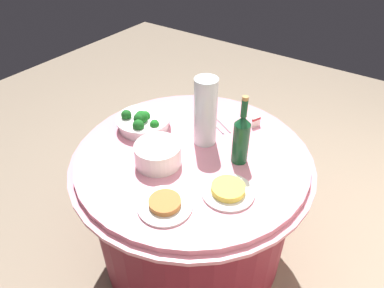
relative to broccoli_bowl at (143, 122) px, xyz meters
name	(u,v)px	position (x,y,z in m)	size (l,w,h in m)	color
ground_plane	(192,247)	(0.02, 0.32, -0.78)	(6.00, 6.00, 0.00)	gray
buffet_table	(192,205)	(0.02, 0.32, -0.41)	(1.16, 1.16, 0.74)	maroon
broccoli_bowl	(143,122)	(0.00, 0.00, 0.00)	(0.28, 0.28, 0.12)	white
plate_stack	(158,154)	(0.17, 0.24, 0.01)	(0.21, 0.21, 0.10)	white
wine_bottle	(241,138)	(-0.06, 0.53, 0.09)	(0.07, 0.07, 0.34)	#124926
decorative_fruit_vase	(206,114)	(-0.09, 0.33, 0.12)	(0.11, 0.11, 0.34)	silver
serving_tongs	(218,124)	(-0.25, 0.30, -0.04)	(0.12, 0.16, 0.01)	silver
food_plate_peanuts	(165,204)	(0.36, 0.43, -0.03)	(0.22, 0.22, 0.04)	white
food_plate_fried_egg	(228,190)	(0.16, 0.60, -0.03)	(0.22, 0.22, 0.04)	white
label_placard_front	(256,121)	(-0.35, 0.47, -0.01)	(0.05, 0.03, 0.05)	white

